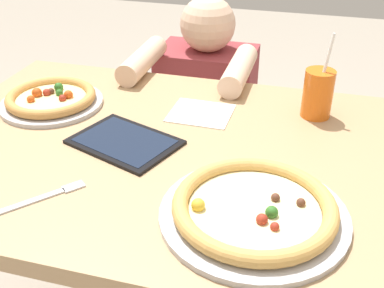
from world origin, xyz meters
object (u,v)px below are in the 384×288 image
object	(u,v)px
pizza_near	(254,209)
fork	(41,198)
tablet	(125,142)
diner_seated	(205,129)
pizza_far	(51,99)
drink_cup_colored	(318,93)

from	to	relation	value
pizza_near	fork	bearing A→B (deg)	-172.52
tablet	diner_seated	xyz separation A→B (m)	(0.04, 0.66, -0.31)
fork	diner_seated	xyz separation A→B (m)	(0.11, 0.90, -0.31)
pizza_far	drink_cup_colored	bearing A→B (deg)	10.39
fork	pizza_far	bearing A→B (deg)	116.70
pizza_near	fork	size ratio (longest dim) A/B	2.15
fork	diner_seated	bearing A→B (deg)	82.85
pizza_far	drink_cup_colored	world-z (taller)	drink_cup_colored
pizza_near	pizza_far	world-z (taller)	pizza_far
fork	pizza_near	bearing A→B (deg)	7.48
tablet	diner_seated	size ratio (longest dim) A/B	0.30
pizza_near	pizza_far	bearing A→B (deg)	151.57
pizza_near	tablet	xyz separation A→B (m)	(-0.34, 0.19, -0.02)
fork	diner_seated	size ratio (longest dim) A/B	0.18
drink_cup_colored	tablet	distance (m)	0.51
diner_seated	pizza_far	bearing A→B (deg)	-120.47
pizza_near	diner_seated	size ratio (longest dim) A/B	0.38
drink_cup_colored	diner_seated	distance (m)	0.67
pizza_near	tablet	bearing A→B (deg)	150.57
tablet	pizza_near	bearing A→B (deg)	-29.43
pizza_far	fork	xyz separation A→B (m)	(0.19, -0.38, -0.02)
pizza_far	pizza_near	bearing A→B (deg)	-28.43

